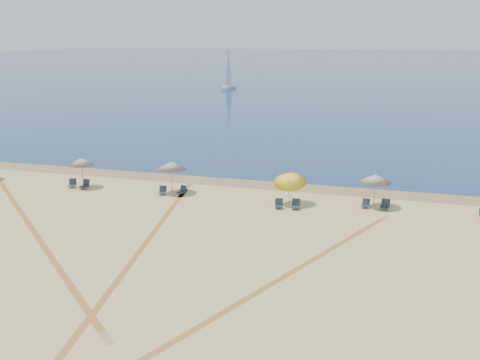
# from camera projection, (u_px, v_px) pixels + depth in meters

# --- Properties ---
(ground) EXTENTS (160.00, 160.00, 0.00)m
(ground) POSITION_uv_depth(u_px,v_px,m) (100.00, 334.00, 22.20)
(ground) COLOR tan
(ground) RESTS_ON ground
(ocean) EXTENTS (500.00, 500.00, 0.00)m
(ocean) POSITION_uv_depth(u_px,v_px,m) (378.00, 63.00, 231.22)
(ocean) COLOR #0C2151
(ocean) RESTS_ON ground
(wet_sand) EXTENTS (500.00, 500.00, 0.00)m
(wet_sand) POSITION_uv_depth(u_px,v_px,m) (254.00, 184.00, 44.49)
(wet_sand) COLOR olive
(wet_sand) RESTS_ON ground
(umbrella_1) EXTENTS (1.90, 1.90, 2.36)m
(umbrella_1) POSITION_uv_depth(u_px,v_px,m) (82.00, 162.00, 43.07)
(umbrella_1) COLOR gray
(umbrella_1) RESTS_ON ground
(umbrella_2) EXTENTS (2.28, 2.30, 2.39)m
(umbrella_2) POSITION_uv_depth(u_px,v_px,m) (171.00, 166.00, 41.60)
(umbrella_2) COLOR gray
(umbrella_2) RESTS_ON ground
(umbrella_3) EXTENTS (2.33, 2.38, 2.50)m
(umbrella_3) POSITION_uv_depth(u_px,v_px,m) (290.00, 179.00, 38.78)
(umbrella_3) COLOR gray
(umbrella_3) RESTS_ON ground
(umbrella_4) EXTENTS (2.19, 2.19, 2.32)m
(umbrella_4) POSITION_uv_depth(u_px,v_px,m) (376.00, 178.00, 38.20)
(umbrella_4) COLOR gray
(umbrella_4) RESTS_ON ground
(chair_2) EXTENTS (0.74, 0.80, 0.67)m
(chair_2) POSITION_uv_depth(u_px,v_px,m) (72.00, 184.00, 43.34)
(chair_2) COLOR #1A232B
(chair_2) RESTS_ON ground
(chair_3) EXTENTS (0.73, 0.81, 0.72)m
(chair_3) POSITION_uv_depth(u_px,v_px,m) (85.00, 185.00, 42.97)
(chair_3) COLOR #1A232B
(chair_3) RESTS_ON ground
(chair_4) EXTENTS (0.68, 0.75, 0.65)m
(chair_4) POSITION_uv_depth(u_px,v_px,m) (163.00, 191.00, 41.40)
(chair_4) COLOR #1A232B
(chair_4) RESTS_ON ground
(chair_5) EXTENTS (0.72, 0.77, 0.64)m
(chair_5) POSITION_uv_depth(u_px,v_px,m) (182.00, 190.00, 41.50)
(chair_5) COLOR #1A232B
(chair_5) RESTS_ON ground
(chair_6) EXTENTS (0.67, 0.74, 0.66)m
(chair_6) POSITION_uv_depth(u_px,v_px,m) (279.00, 204.00, 38.15)
(chair_6) COLOR #1A232B
(chair_6) RESTS_ON ground
(chair_7) EXTENTS (0.61, 0.70, 0.69)m
(chair_7) POSITION_uv_depth(u_px,v_px,m) (296.00, 205.00, 37.98)
(chair_7) COLOR #1A232B
(chair_7) RESTS_ON ground
(chair_8) EXTENTS (0.60, 0.68, 0.62)m
(chair_8) POSITION_uv_depth(u_px,v_px,m) (366.00, 204.00, 38.26)
(chair_8) COLOR #1A232B
(chair_8) RESTS_ON ground
(chair_9) EXTENTS (0.68, 0.77, 0.71)m
(chair_9) POSITION_uv_depth(u_px,v_px,m) (385.00, 205.00, 37.87)
(chair_9) COLOR #1A232B
(chair_9) RESTS_ON ground
(sailboat_0) EXTENTS (1.86, 5.71, 8.37)m
(sailboat_0) POSITION_uv_depth(u_px,v_px,m) (229.00, 77.00, 120.44)
(sailboat_0) COLOR white
(sailboat_0) RESTS_ON ocean
(tire_tracks) EXTENTS (53.51, 43.00, 0.00)m
(tire_tracks) POSITION_uv_depth(u_px,v_px,m) (137.00, 253.00, 30.46)
(tire_tracks) COLOR tan
(tire_tracks) RESTS_ON ground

